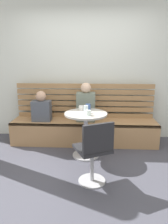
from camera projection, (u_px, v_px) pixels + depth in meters
name	position (u px, v px, depth m)	size (l,w,h in m)	color
ground	(79.00, 176.00, 2.93)	(8.00, 8.00, 0.00)	#42424C
back_wall	(85.00, 65.00, 4.15)	(5.20, 0.10, 2.90)	silver
booth_bench	(84.00, 132.00, 4.03)	(2.70, 0.52, 0.44)	#A87C51
booth_backrest	(85.00, 101.00, 4.13)	(2.65, 0.04, 0.67)	#9A7249
cafe_table	(86.00, 126.00, 3.42)	(0.68, 0.68, 0.74)	#ADADB2
white_chair	(94.00, 151.00, 2.64)	(0.54, 0.54, 0.85)	#ADADB2
person_adult	(86.00, 104.00, 3.90)	(0.34, 0.22, 0.71)	slate
person_child_left	(41.00, 108.00, 3.93)	(0.34, 0.22, 0.56)	#4C515B
cup_mug_blue	(88.00, 107.00, 3.57)	(0.08, 0.08, 0.10)	#3D5B9E
cup_glass_tall	(86.00, 109.00, 3.35)	(0.07, 0.07, 0.12)	silver
cup_glass_short	(88.00, 113.00, 3.21)	(0.08, 0.08, 0.08)	silver
cup_ceramic_white	(81.00, 108.00, 3.56)	(0.08, 0.08, 0.07)	white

